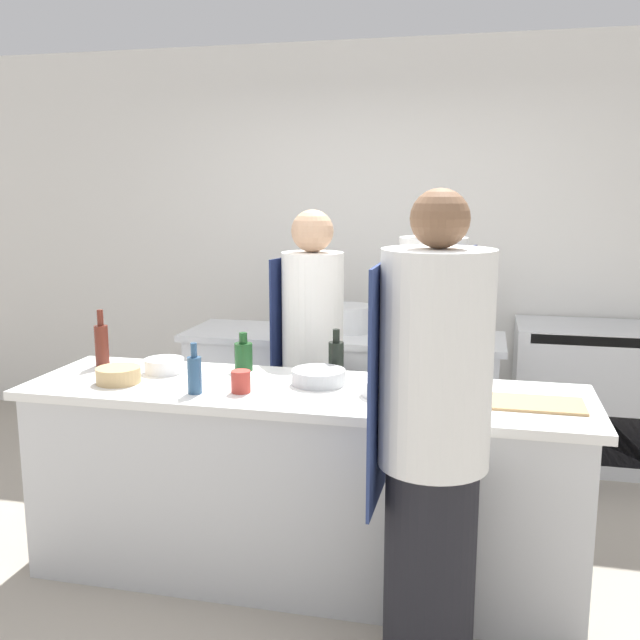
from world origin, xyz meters
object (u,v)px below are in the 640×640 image
object	(u,v)px
chef_at_pass_far	(312,360)
bottle_cooking_oil	(336,357)
chef_at_prep_near	(432,445)
bottle_olive_oil	(102,344)
bottle_sauce	(468,386)
bowl_mixing_large	(319,377)
chef_at_stove	(431,363)
cup	(241,382)
oven_range	(591,395)
bowl_ceramic_blue	(164,365)
bottle_vinegar	(244,355)
bowl_prep_small	(392,387)
bottle_wine	(195,373)
bowl_wooden_salad	(118,375)
stockpot	(348,318)

from	to	relation	value
chef_at_pass_far	bottle_cooking_oil	size ratio (longest dim) A/B	7.43
chef_at_prep_near	chef_at_pass_far	xyz separation A→B (m)	(-0.76, 1.32, -0.05)
bottle_olive_oil	bottle_sauce	distance (m)	1.86
bottle_cooking_oil	bowl_mixing_large	distance (m)	0.19
chef_at_stove	bottle_cooking_oil	size ratio (longest dim) A/B	7.86
chef_at_stove	cup	size ratio (longest dim) A/B	18.04
oven_range	bowl_ceramic_blue	bearing A→B (deg)	-143.40
bottle_vinegar	bottle_olive_oil	bearing A→B (deg)	-174.34
chef_at_prep_near	bowl_prep_small	bearing A→B (deg)	21.53
bowl_ceramic_blue	cup	world-z (taller)	cup
bottle_wine	bowl_wooden_salad	world-z (taller)	bottle_wine
bowl_mixing_large	bowl_prep_small	xyz separation A→B (m)	(0.35, -0.10, 0.00)
chef_at_pass_far	bowl_ceramic_blue	distance (m)	0.86
bowl_ceramic_blue	bottle_wine	bearing A→B (deg)	-46.62
chef_at_pass_far	bowl_ceramic_blue	bearing A→B (deg)	148.95
bottle_olive_oil	bottle_vinegar	distance (m)	0.73
cup	stockpot	distance (m)	1.48
chef_at_stove	bowl_ceramic_blue	bearing A→B (deg)	-54.95
chef_at_stove	stockpot	size ratio (longest dim) A/B	5.57
chef_at_pass_far	bowl_mixing_large	size ratio (longest dim) A/B	6.77
bottle_cooking_oil	bowl_prep_small	world-z (taller)	bottle_cooking_oil
bottle_wine	bowl_mixing_large	size ratio (longest dim) A/B	0.92
chef_at_pass_far	chef_at_prep_near	bearing A→B (deg)	-137.43
bottle_cooking_oil	stockpot	xyz separation A→B (m)	(-0.15, 1.08, -0.01)
chef_at_stove	bottle_olive_oil	bearing A→B (deg)	-61.17
bowl_prep_small	stockpot	world-z (taller)	stockpot
bottle_vinegar	bowl_wooden_salad	distance (m)	0.60
bottle_olive_oil	bottle_sauce	size ratio (longest dim) A/B	1.03
bowl_mixing_large	stockpot	size ratio (longest dim) A/B	0.78
bottle_olive_oil	bottle_cooking_oil	xyz separation A→B (m)	(1.19, 0.09, -0.03)
bottle_cooking_oil	bottle_sauce	distance (m)	0.78
bowl_mixing_large	chef_at_pass_far	bearing A→B (deg)	106.22
chef_at_stove	bottle_cooking_oil	distance (m)	0.57
bottle_vinegar	bowl_prep_small	world-z (taller)	bottle_vinegar
oven_range	bottle_sauce	distance (m)	2.18
bottle_vinegar	oven_range	bearing A→B (deg)	39.47
bottle_sauce	chef_at_prep_near	bearing A→B (deg)	-105.91
bottle_vinegar	stockpot	world-z (taller)	bottle_vinegar
bowl_mixing_large	bottle_vinegar	bearing A→B (deg)	158.89
bottle_cooking_oil	bottle_olive_oil	bearing A→B (deg)	-175.74
chef_at_stove	bowl_ceramic_blue	world-z (taller)	chef_at_stove
bottle_vinegar	chef_at_pass_far	bearing A→B (deg)	65.44
bowl_ceramic_blue	bowl_wooden_salad	distance (m)	0.26
chef_at_prep_near	bottle_olive_oil	distance (m)	1.88
cup	chef_at_pass_far	bearing A→B (deg)	82.69
bottle_wine	cup	world-z (taller)	bottle_wine
bottle_olive_oil	bottle_cooking_oil	bearing A→B (deg)	4.26
bottle_wine	bottle_cooking_oil	distance (m)	0.70
chef_at_stove	cup	bearing A→B (deg)	-32.64
bottle_wine	bowl_ceramic_blue	size ratio (longest dim) A/B	1.18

